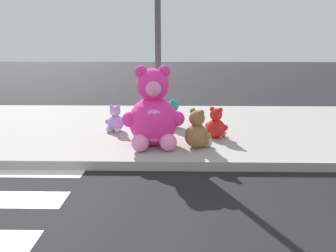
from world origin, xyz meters
TOP-DOWN VIEW (x-y plane):
  - sidewalk at (0.00, 5.20)m, footprint 28.00×4.40m
  - sign_pole at (1.00, 4.40)m, footprint 0.56×0.11m
  - plush_pink_large at (0.94, 3.81)m, footprint 1.05×0.94m
  - plush_lavender at (0.12, 4.73)m, footprint 0.40×0.37m
  - plush_red at (2.08, 4.32)m, footprint 0.41×0.42m
  - plush_brown at (1.69, 3.72)m, footprint 0.48×0.48m
  - plush_teal at (1.25, 5.05)m, footprint 0.41×0.46m

SIDE VIEW (x-z plane):
  - sidewalk at x=0.00m, z-range 0.00..0.15m
  - plush_lavender at x=0.12m, z-range 0.10..0.63m
  - plush_red at x=2.08m, z-range 0.09..0.67m
  - plush_teal at x=1.25m, z-range 0.09..0.69m
  - plush_brown at x=1.69m, z-range 0.08..0.75m
  - plush_pink_large at x=0.94m, z-range 0.01..1.38m
  - sign_pole at x=1.00m, z-range 0.25..3.45m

